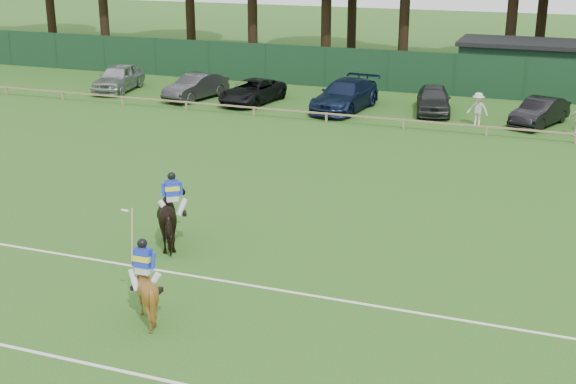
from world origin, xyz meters
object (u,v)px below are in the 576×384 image
at_px(suv_black, 252,92).
at_px(horse_dark, 174,217).
at_px(sedan_grey, 196,87).
at_px(hatch_grey, 433,99).
at_px(horse_chestnut, 145,290).
at_px(spectator_left, 478,109).
at_px(sedan_silver, 118,78).
at_px(sedan_navy, 345,95).
at_px(estate_black, 540,112).
at_px(utility_shed, 529,66).

bearing_deg(suv_black, horse_dark, -65.48).
bearing_deg(sedan_grey, hatch_grey, 18.28).
height_order(horse_chestnut, suv_black, horse_chestnut).
distance_m(horse_dark, spectator_left, 20.29).
bearing_deg(horse_chestnut, suv_black, -73.05).
bearing_deg(spectator_left, sedan_silver, -173.02).
xyz_separation_m(horse_chestnut, spectator_left, (5.10, 23.60, 0.05)).
distance_m(sedan_grey, sedan_navy, 8.94).
relative_size(horse_dark, sedan_grey, 0.50).
distance_m(suv_black, estate_black, 15.55).
xyz_separation_m(horse_chestnut, sedan_grey, (-11.05, 24.51, -0.06)).
relative_size(horse_dark, estate_black, 0.53).
bearing_deg(sedan_silver, sedan_navy, -9.94).
distance_m(sedan_grey, spectator_left, 16.18).
distance_m(horse_chestnut, estate_black, 25.99).
xyz_separation_m(horse_chestnut, estate_black, (8.00, 24.72, -0.10)).
bearing_deg(hatch_grey, sedan_navy, -179.74).
relative_size(horse_chestnut, sedan_silver, 0.33).
bearing_deg(spectator_left, sedan_grey, -172.41).
distance_m(horse_chestnut, suv_black, 25.74).
xyz_separation_m(hatch_grey, utility_shed, (4.30, 7.97, 0.79)).
height_order(horse_chestnut, sedan_silver, sedan_silver).
distance_m(suv_black, hatch_grey, 10.12).
xyz_separation_m(sedan_navy, utility_shed, (8.93, 8.92, 0.73)).
distance_m(sedan_silver, suv_black, 9.04).
distance_m(horse_chestnut, hatch_grey, 25.78).
bearing_deg(hatch_grey, sedan_silver, 170.53).
xyz_separation_m(horse_dark, horse_chestnut, (1.61, -4.45, -0.14)).
bearing_deg(utility_shed, suv_black, -147.88).
height_order(horse_dark, horse_chestnut, horse_dark).
xyz_separation_m(sedan_navy, hatch_grey, (4.63, 0.95, -0.07)).
distance_m(sedan_silver, sedan_navy, 14.47).
distance_m(horse_dark, hatch_grey, 21.60).
bearing_deg(utility_shed, estate_black, -82.39).
distance_m(hatch_grey, spectator_left, 3.30).
relative_size(sedan_silver, sedan_grey, 1.07).
bearing_deg(hatch_grey, suv_black, 174.63).
height_order(horse_dark, suv_black, horse_dark).
bearing_deg(horse_dark, hatch_grey, -135.00).
xyz_separation_m(horse_dark, spectator_left, (6.71, 19.15, -0.09)).
xyz_separation_m(sedan_silver, sedan_navy, (14.46, -0.34, 0.01)).
height_order(horse_chestnut, sedan_navy, sedan_navy).
height_order(sedan_silver, estate_black, sedan_silver).
bearing_deg(utility_shed, horse_chestnut, -101.46).
bearing_deg(horse_dark, estate_black, -149.37).
height_order(sedan_silver, utility_shed, utility_shed).
relative_size(suv_black, utility_shed, 0.57).
bearing_deg(suv_black, sedan_navy, 9.16).
bearing_deg(utility_shed, spectator_left, -99.71).
distance_m(suv_black, utility_shed, 16.98).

